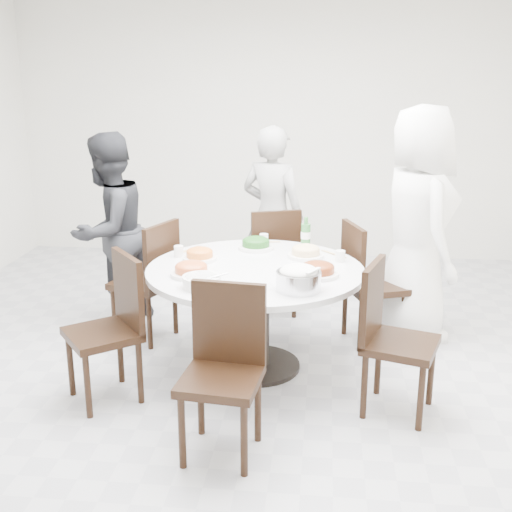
# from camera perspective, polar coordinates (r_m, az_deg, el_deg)

# --- Properties ---
(floor) EXTENTS (6.00, 6.00, 0.01)m
(floor) POSITION_cam_1_polar(r_m,az_deg,el_deg) (4.62, 0.42, -10.24)
(floor) COLOR #B2B3B8
(floor) RESTS_ON ground
(wall_back) EXTENTS (6.00, 0.01, 2.80)m
(wall_back) POSITION_cam_1_polar(r_m,az_deg,el_deg) (7.15, 2.91, 11.05)
(wall_back) COLOR silver
(wall_back) RESTS_ON ground
(wall_front) EXTENTS (6.00, 0.01, 2.80)m
(wall_front) POSITION_cam_1_polar(r_m,az_deg,el_deg) (1.36, -12.61, -13.98)
(wall_front) COLOR silver
(wall_front) RESTS_ON ground
(dining_table) EXTENTS (1.50, 1.50, 0.75)m
(dining_table) POSITION_cam_1_polar(r_m,az_deg,el_deg) (4.53, -0.07, -5.58)
(dining_table) COLOR white
(dining_table) RESTS_ON floor
(chair_ne) EXTENTS (0.53, 0.53, 0.95)m
(chair_ne) POSITION_cam_1_polar(r_m,az_deg,el_deg) (5.02, 10.51, -2.40)
(chair_ne) COLOR black
(chair_ne) RESTS_ON floor
(chair_n) EXTENTS (0.53, 0.53, 0.95)m
(chair_n) POSITION_cam_1_polar(r_m,az_deg,el_deg) (5.52, 1.29, -0.38)
(chair_n) COLOR black
(chair_n) RESTS_ON floor
(chair_nw) EXTENTS (0.54, 0.54, 0.95)m
(chair_nw) POSITION_cam_1_polar(r_m,az_deg,el_deg) (5.08, -9.97, -2.14)
(chair_nw) COLOR black
(chair_nw) RESTS_ON floor
(chair_sw) EXTENTS (0.59, 0.59, 0.95)m
(chair_sw) POSITION_cam_1_polar(r_m,az_deg,el_deg) (4.19, -13.53, -6.50)
(chair_sw) COLOR black
(chair_sw) RESTS_ON floor
(chair_s) EXTENTS (0.46, 0.46, 0.95)m
(chair_s) POSITION_cam_1_polar(r_m,az_deg,el_deg) (3.52, -3.17, -10.63)
(chair_s) COLOR black
(chair_s) RESTS_ON floor
(chair_se) EXTENTS (0.53, 0.53, 0.95)m
(chair_se) POSITION_cam_1_polar(r_m,az_deg,el_deg) (4.03, 12.76, -7.38)
(chair_se) COLOR black
(chair_se) RESTS_ON floor
(diner_right) EXTENTS (0.80, 1.02, 1.82)m
(diner_right) POSITION_cam_1_polar(r_m,az_deg,el_deg) (5.08, 14.12, 2.68)
(diner_right) COLOR white
(diner_right) RESTS_ON floor
(diner_middle) EXTENTS (0.68, 0.57, 1.60)m
(diner_middle) POSITION_cam_1_polar(r_m,az_deg,el_deg) (5.69, 1.48, 3.53)
(diner_middle) COLOR black
(diner_middle) RESTS_ON floor
(diner_left) EXTENTS (0.84, 0.94, 1.59)m
(diner_left) POSITION_cam_1_polar(r_m,az_deg,el_deg) (5.33, -12.92, 2.14)
(diner_left) COLOR black
(diner_left) RESTS_ON floor
(dish_greens) EXTENTS (0.27, 0.27, 0.07)m
(dish_greens) POSITION_cam_1_polar(r_m,az_deg,el_deg) (4.85, -0.02, 1.02)
(dish_greens) COLOR white
(dish_greens) RESTS_ON dining_table
(dish_pale) EXTENTS (0.26, 0.26, 0.07)m
(dish_pale) POSITION_cam_1_polar(r_m,az_deg,el_deg) (4.65, 4.44, 0.29)
(dish_pale) COLOR white
(dish_pale) RESTS_ON dining_table
(dish_orange) EXTENTS (0.24, 0.24, 0.07)m
(dish_orange) POSITION_cam_1_polar(r_m,az_deg,el_deg) (4.59, -5.03, 0.02)
(dish_orange) COLOR white
(dish_orange) RESTS_ON dining_table
(dish_redbrown) EXTENTS (0.28, 0.28, 0.07)m
(dish_redbrown) POSITION_cam_1_polar(r_m,az_deg,el_deg) (4.25, 5.52, -1.32)
(dish_redbrown) COLOR white
(dish_redbrown) RESTS_ON dining_table
(dish_tofu) EXTENTS (0.28, 0.28, 0.07)m
(dish_tofu) POSITION_cam_1_polar(r_m,az_deg,el_deg) (4.26, -5.78, -1.28)
(dish_tofu) COLOR white
(dish_tofu) RESTS_ON dining_table
(rice_bowl) EXTENTS (0.28, 0.28, 0.12)m
(rice_bowl) POSITION_cam_1_polar(r_m,az_deg,el_deg) (3.97, 3.80, -2.21)
(rice_bowl) COLOR silver
(rice_bowl) RESTS_ON dining_table
(soup_bowl) EXTENTS (0.24, 0.24, 0.07)m
(soup_bowl) POSITION_cam_1_polar(r_m,az_deg,el_deg) (4.02, -4.86, -2.30)
(soup_bowl) COLOR white
(soup_bowl) RESTS_ON dining_table
(beverage_bottle) EXTENTS (0.07, 0.07, 0.25)m
(beverage_bottle) POSITION_cam_1_polar(r_m,az_deg,el_deg) (4.85, 4.45, 2.06)
(beverage_bottle) COLOR #2C6F32
(beverage_bottle) RESTS_ON dining_table
(tea_cups) EXTENTS (0.07, 0.07, 0.08)m
(tea_cups) POSITION_cam_1_polar(r_m,az_deg,el_deg) (4.96, 0.61, 1.44)
(tea_cups) COLOR white
(tea_cups) RESTS_ON dining_table
(chopsticks) EXTENTS (0.24, 0.04, 0.01)m
(chopsticks) POSITION_cam_1_polar(r_m,az_deg,el_deg) (5.05, 0.69, 1.33)
(chopsticks) COLOR tan
(chopsticks) RESTS_ON dining_table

